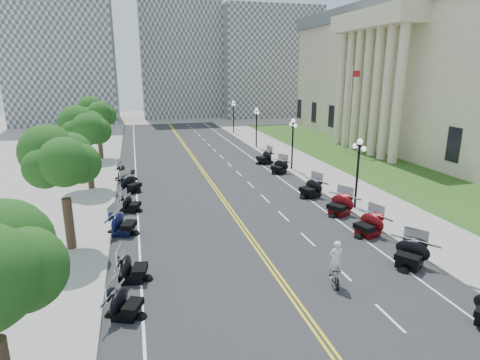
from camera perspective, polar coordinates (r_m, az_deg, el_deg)
ground at (r=23.08m, az=2.24°, el=-9.26°), size 160.00×160.00×0.00m
road at (r=32.15m, az=-2.96°, el=-2.03°), size 16.00×90.00×0.01m
centerline_yellow_a at (r=32.12m, az=-3.17°, el=-2.03°), size 0.12×90.00×0.00m
centerline_yellow_b at (r=32.17m, az=-2.75°, el=-2.00°), size 0.12×90.00×0.00m
edge_line_north at (r=33.97m, az=7.66°, el=-1.18°), size 0.12×90.00×0.00m
edge_line_south at (r=31.54m, az=-14.43°, el=-2.85°), size 0.12×90.00×0.00m
lane_dash_4 at (r=18.05m, az=20.53°, el=-17.87°), size 0.12×2.00×0.00m
lane_dash_5 at (r=20.93m, az=14.17°, el=-12.45°), size 0.12×2.00×0.00m
lane_dash_6 at (r=24.13m, az=9.60°, el=-8.30°), size 0.12×2.00×0.00m
lane_dash_7 at (r=27.55m, az=6.20°, el=-5.12°), size 0.12×2.00×0.00m
lane_dash_8 at (r=31.10m, az=3.59°, el=-2.63°), size 0.12×2.00×0.00m
lane_dash_9 at (r=34.75m, az=1.52°, el=-0.66°), size 0.12×2.00×0.00m
lane_dash_10 at (r=38.47m, az=-0.14°, el=0.93°), size 0.12×2.00×0.00m
lane_dash_11 at (r=42.24m, az=-1.51°, el=2.24°), size 0.12×2.00×0.00m
lane_dash_12 at (r=46.05m, az=-2.66°, el=3.34°), size 0.12×2.00×0.00m
lane_dash_13 at (r=49.89m, az=-3.64°, el=4.26°), size 0.12×2.00×0.00m
lane_dash_14 at (r=53.75m, az=-4.47°, el=5.06°), size 0.12×2.00×0.00m
lane_dash_15 at (r=57.63m, az=-5.20°, el=5.74°), size 0.12×2.00×0.00m
lane_dash_16 at (r=61.53m, az=-5.83°, el=6.34°), size 0.12×2.00×0.00m
lane_dash_17 at (r=65.44m, az=-6.39°, el=6.86°), size 0.12×2.00×0.00m
lane_dash_18 at (r=69.36m, az=-6.89°, el=7.33°), size 0.12×2.00×0.00m
lane_dash_19 at (r=73.28m, az=-7.34°, el=7.74°), size 0.12×2.00×0.00m
sidewalk_north at (r=35.67m, az=13.77°, el=-0.58°), size 5.00×90.00×0.15m
sidewalk_south at (r=31.81m, az=-21.83°, el=-3.21°), size 5.00×90.00×0.15m
lawn at (r=45.83m, az=16.79°, el=2.68°), size 9.00×60.00×0.10m
civic_building at (r=56.81m, az=28.26°, el=12.90°), size 26.00×51.00×17.80m
distant_block_a at (r=82.95m, az=-23.98°, el=16.48°), size 18.00×14.00×26.00m
distant_block_b at (r=88.79m, az=-8.60°, el=18.71°), size 16.00×12.00×30.00m
distant_block_c at (r=89.61m, az=3.73°, el=16.25°), size 20.00×14.00×22.00m
street_lamp_2 at (r=29.09m, az=16.34°, el=0.80°), size 0.50×1.20×4.90m
street_lamp_3 at (r=39.59m, az=7.47°, el=5.05°), size 0.50×1.20×4.90m
street_lamp_4 at (r=50.76m, az=2.35°, el=7.44°), size 0.50×1.20×4.90m
street_lamp_5 at (r=62.24m, az=-0.93°, el=8.92°), size 0.50×1.20×4.90m
flagpole at (r=48.73m, az=15.30°, el=9.42°), size 1.10×0.20×10.00m
tree_2 at (r=22.89m, az=-23.96°, el=1.76°), size 4.80×4.80×9.20m
tree_3 at (r=34.60m, az=-21.05°, el=6.28°), size 4.80×4.80×9.20m
tree_4 at (r=46.45m, az=-19.60°, el=8.50°), size 4.80×4.80×9.20m
motorcycle_n_4 at (r=22.15m, az=23.07°, el=-9.52°), size 3.00×3.00×1.51m
motorcycle_n_5 at (r=25.23m, az=17.77°, el=-5.95°), size 2.70×2.70×1.52m
motorcycle_n_6 at (r=28.24m, az=13.97°, el=-3.34°), size 3.01×3.01×1.55m
motorcycle_n_7 at (r=31.67m, az=10.02°, el=-1.06°), size 2.83×2.83×1.56m
motorcycle_n_9 at (r=38.59m, az=5.60°, el=1.99°), size 2.86×2.86×1.44m
motorcycle_n_10 at (r=42.48m, az=3.48°, el=3.33°), size 2.56×2.56×1.53m
motorcycle_s_4 at (r=17.36m, az=-15.96°, el=-16.41°), size 2.43×2.43×1.30m
motorcycle_s_5 at (r=19.87m, az=-15.01°, el=-11.86°), size 2.32×2.32×1.40m
motorcycle_s_6 at (r=25.22m, az=-16.31°, el=-5.84°), size 2.74×2.74×1.51m
motorcycle_s_7 at (r=29.10m, az=-15.23°, el=-3.17°), size 2.36×2.36×1.25m
motorcycle_s_8 at (r=33.72m, az=-15.22°, el=-0.46°), size 2.92×2.92×1.44m
motorcycle_s_9 at (r=37.53m, az=-15.91°, el=1.17°), size 2.55×2.55×1.56m
bicycle at (r=19.44m, az=13.32°, el=-13.13°), size 0.80×1.65×0.95m
cyclist_rider at (r=18.82m, az=13.58°, el=-9.35°), size 0.68×0.45×1.87m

